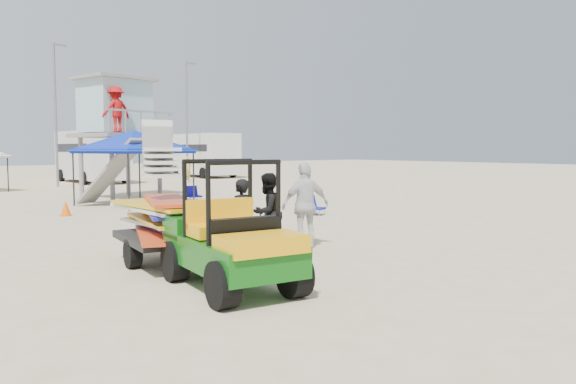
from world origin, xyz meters
TOP-DOWN VIEW (x-y plane):
  - ground at (0.00, 0.00)m, footprint 140.00×140.00m
  - utility_cart at (-1.85, 1.44)m, footprint 1.62×2.74m
  - surf_trailer at (-1.85, 3.78)m, footprint 1.67×2.70m
  - man_left at (-0.33, 3.48)m, footprint 0.66×0.52m
  - man_mid at (0.52, 3.73)m, footprint 0.93×0.80m
  - man_right at (1.37, 3.48)m, footprint 1.18×0.71m
  - lifeguard_tower at (2.71, 17.48)m, footprint 3.72×3.72m
  - canopy_blue at (2.31, 14.75)m, footprint 4.14×4.14m
  - cone_near at (-0.91, 12.73)m, footprint 0.34×0.34m
  - beach_chair_b at (5.55, 7.98)m, footprint 0.71×0.78m
  - beach_chair_c at (4.69, 14.54)m, footprint 0.58×0.62m
  - rv_mid_right at (6.00, 29.99)m, footprint 2.64×7.00m
  - rv_far_right at (15.00, 31.49)m, footprint 2.64×6.60m
  - light_pole_left at (3.00, 27.00)m, footprint 0.14×0.14m
  - light_pole_right at (12.00, 28.50)m, footprint 0.14×0.14m

SIDE VIEW (x-z plane):
  - ground at x=0.00m, z-range 0.00..0.00m
  - cone_near at x=-0.91m, z-range 0.00..0.50m
  - beach_chair_b at x=5.55m, z-range -0.01..0.63m
  - beach_chair_c at x=4.69m, z-range -0.01..0.63m
  - man_left at x=-0.33m, z-range 0.00..1.57m
  - man_mid at x=0.52m, z-range 0.00..1.66m
  - utility_cart at x=-1.85m, z-range -0.07..1.90m
  - man_right at x=1.37m, z-range 0.00..1.87m
  - surf_trailer at x=-1.85m, z-range -0.22..2.16m
  - rv_far_right at x=15.00m, z-range 0.17..3.42m
  - rv_mid_right at x=6.00m, z-range 0.17..3.42m
  - canopy_blue at x=2.31m, z-range 1.09..4.36m
  - lifeguard_tower at x=2.71m, z-range 1.23..6.27m
  - light_pole_left at x=3.00m, z-range 0.00..8.00m
  - light_pole_right at x=12.00m, z-range 0.00..8.00m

